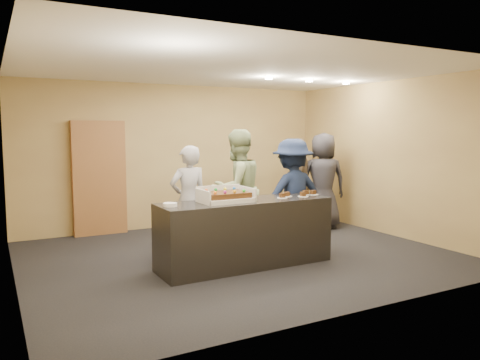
# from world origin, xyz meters

# --- Properties ---
(room) EXTENTS (6.04, 6.00, 2.70)m
(room) POSITION_xyz_m (0.00, 0.00, 1.35)
(room) COLOR black
(room) RESTS_ON ground
(serving_counter) EXTENTS (2.41, 0.72, 0.90)m
(serving_counter) POSITION_xyz_m (-0.19, -0.52, 0.45)
(serving_counter) COLOR black
(serving_counter) RESTS_ON floor
(storage_cabinet) EXTENTS (0.91, 0.15, 2.01)m
(storage_cabinet) POSITION_xyz_m (-1.51, 2.41, 1.00)
(storage_cabinet) COLOR brown
(storage_cabinet) RESTS_ON floor
(cake_box) EXTENTS (0.67, 0.47, 0.20)m
(cake_box) POSITION_xyz_m (-0.49, -0.49, 0.95)
(cake_box) COLOR white
(cake_box) RESTS_ON serving_counter
(sheet_cake) EXTENTS (0.57, 0.40, 0.11)m
(sheet_cake) POSITION_xyz_m (-0.49, -0.52, 1.00)
(sheet_cake) COLOR #3A220D
(sheet_cake) RESTS_ON cake_box
(plate_stack) EXTENTS (0.18, 0.18, 0.04)m
(plate_stack) POSITION_xyz_m (-1.26, -0.53, 0.92)
(plate_stack) COLOR white
(plate_stack) RESTS_ON serving_counter
(slice_a) EXTENTS (0.15, 0.15, 0.07)m
(slice_a) POSITION_xyz_m (0.36, -0.58, 0.92)
(slice_a) COLOR white
(slice_a) RESTS_ON serving_counter
(slice_b) EXTENTS (0.15, 0.15, 0.07)m
(slice_b) POSITION_xyz_m (0.50, -0.49, 0.92)
(slice_b) COLOR white
(slice_b) RESTS_ON serving_counter
(slice_c) EXTENTS (0.15, 0.15, 0.07)m
(slice_c) POSITION_xyz_m (0.70, -0.60, 0.92)
(slice_c) COLOR white
(slice_c) RESTS_ON serving_counter
(slice_d) EXTENTS (0.15, 0.15, 0.07)m
(slice_d) POSITION_xyz_m (0.85, -0.46, 0.92)
(slice_d) COLOR white
(slice_d) RESTS_ON serving_counter
(slice_e) EXTENTS (0.15, 0.15, 0.07)m
(slice_e) POSITION_xyz_m (0.95, -0.51, 0.92)
(slice_e) COLOR white
(slice_e) RESTS_ON serving_counter
(person_server_grey) EXTENTS (0.61, 0.42, 1.62)m
(person_server_grey) POSITION_xyz_m (-0.63, 0.43, 0.81)
(person_server_grey) COLOR #A8A7AD
(person_server_grey) RESTS_ON floor
(person_sage_man) EXTENTS (1.01, 0.86, 1.85)m
(person_sage_man) POSITION_xyz_m (0.17, 0.39, 0.93)
(person_sage_man) COLOR #9AAD79
(person_sage_man) RESTS_ON floor
(person_navy_man) EXTENTS (1.13, 0.68, 1.71)m
(person_navy_man) POSITION_xyz_m (0.89, -0.07, 0.86)
(person_navy_man) COLOR #162140
(person_navy_man) RESTS_ON floor
(person_brown_extra) EXTENTS (0.97, 1.02, 1.70)m
(person_brown_extra) POSITION_xyz_m (1.84, 1.08, 0.85)
(person_brown_extra) COLOR brown
(person_brown_extra) RESTS_ON floor
(person_dark_suit) EXTENTS (1.02, 0.84, 1.80)m
(person_dark_suit) POSITION_xyz_m (2.30, 0.97, 0.90)
(person_dark_suit) COLOR #2A292F
(person_dark_suit) RESTS_ON floor
(ceiling_spotlights) EXTENTS (1.72, 0.12, 0.03)m
(ceiling_spotlights) POSITION_xyz_m (1.60, 0.50, 2.67)
(ceiling_spotlights) COLOR #FFEAC6
(ceiling_spotlights) RESTS_ON ceiling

